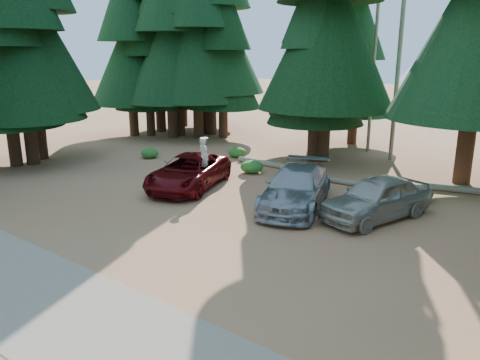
{
  "coord_description": "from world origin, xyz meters",
  "views": [
    {
      "loc": [
        9.83,
        -11.94,
        6.07
      ],
      "look_at": [
        -0.75,
        2.04,
        1.25
      ],
      "focal_mm": 35.0,
      "sensor_mm": 36.0,
      "label": 1
    }
  ],
  "objects": [
    {
      "name": "gravel_strip",
      "position": [
        0.0,
        -6.5,
        0.01
      ],
      "size": [
        26.0,
        3.5,
        0.01
      ],
      "primitive_type": "cube",
      "color": "tan",
      "rests_on": "ground"
    },
    {
      "name": "shrub_right",
      "position": [
        4.48,
        7.56,
        0.33
      ],
      "size": [
        1.21,
        1.21,
        0.67
      ],
      "primitive_type": "ellipsoid",
      "color": "#28681F",
      "rests_on": "ground"
    },
    {
      "name": "shrub_edge_west",
      "position": [
        -10.76,
        6.42,
        0.29
      ],
      "size": [
        1.05,
        1.05,
        0.58
      ],
      "primitive_type": "ellipsoid",
      "color": "#28681F",
      "rests_on": "ground"
    },
    {
      "name": "silver_minivan_center",
      "position": [
        0.76,
        3.78,
        0.8
      ],
      "size": [
        3.87,
        5.93,
        1.6
      ],
      "primitive_type": "imported",
      "rotation": [
        0.0,
        0.0,
        0.32
      ],
      "color": "#9DA0A5",
      "rests_on": "ground"
    },
    {
      "name": "shrub_far_left",
      "position": [
        -6.76,
        9.71,
        0.3
      ],
      "size": [
        1.08,
        1.08,
        0.59
      ],
      "primitive_type": "ellipsoid",
      "color": "#28681F",
      "rests_on": "ground"
    },
    {
      "name": "silver_minivan_right",
      "position": [
        3.87,
        4.38,
        0.81
      ],
      "size": [
        3.3,
        5.1,
        1.61
      ],
      "primitive_type": "imported",
      "rotation": [
        0.0,
        0.0,
        -0.32
      ],
      "color": "#B2AB9E",
      "rests_on": "ground"
    },
    {
      "name": "log_left",
      "position": [
        -3.85,
        8.84,
        0.15
      ],
      "size": [
        4.21,
        0.38,
        0.3
      ],
      "primitive_type": "cylinder",
      "rotation": [
        0.0,
        1.57,
        -0.02
      ],
      "color": "gray",
      "rests_on": "ground"
    },
    {
      "name": "ground",
      "position": [
        0.0,
        0.0,
        0.0
      ],
      "size": [
        160.0,
        160.0,
        0.0
      ],
      "primitive_type": "plane",
      "color": "#A16544",
      "rests_on": "ground"
    },
    {
      "name": "snag_front",
      "position": [
        0.8,
        14.5,
        6.0
      ],
      "size": [
        0.24,
        0.24,
        12.0
      ],
      "primitive_type": "cylinder",
      "color": "gray",
      "rests_on": "ground"
    },
    {
      "name": "shrub_center_right",
      "position": [
        -1.21,
        7.26,
        0.27
      ],
      "size": [
        1.0,
        1.0,
        0.55
      ],
      "primitive_type": "ellipsoid",
      "color": "#28681F",
      "rests_on": "ground"
    },
    {
      "name": "shrub_center_left",
      "position": [
        -3.86,
        7.17,
        0.33
      ],
      "size": [
        1.19,
        1.19,
        0.65
      ],
      "primitive_type": "ellipsoid",
      "color": "#28681F",
      "rests_on": "ground"
    },
    {
      "name": "red_pickup",
      "position": [
        -4.59,
        3.22,
        0.75
      ],
      "size": [
        4.09,
        5.92,
        1.5
      ],
      "primitive_type": "imported",
      "rotation": [
        0.0,
        0.0,
        0.32
      ],
      "color": "#5E080B",
      "rests_on": "ground"
    },
    {
      "name": "forest_belt_west",
      "position": [
        -15.5,
        4.0,
        0.0
      ],
      "size": [
        6.0,
        22.0,
        22.0
      ],
      "primitive_type": null,
      "color": "black",
      "rests_on": "ground"
    },
    {
      "name": "shrub_left",
      "position": [
        -1.89,
        8.34,
        0.24
      ],
      "size": [
        0.87,
        0.87,
        0.48
      ],
      "primitive_type": "ellipsoid",
      "color": "#28681F",
      "rests_on": "ground"
    },
    {
      "name": "forest_belt_north",
      "position": [
        0.0,
        15.0,
        0.0
      ],
      "size": [
        36.0,
        7.0,
        22.0
      ],
      "primitive_type": null,
      "color": "black",
      "rests_on": "ground"
    },
    {
      "name": "frisbee_player",
      "position": [
        -4.0,
        3.61,
        1.47
      ],
      "size": [
        0.73,
        0.58,
        1.75
      ],
      "rotation": [
        0.0,
        0.0,
        2.85
      ],
      "color": "beige",
      "rests_on": "ground"
    },
    {
      "name": "log_mid",
      "position": [
        1.58,
        8.02,
        0.13
      ],
      "size": [
        3.1,
        0.44,
        0.25
      ],
      "primitive_type": "cylinder",
      "rotation": [
        0.0,
        1.57,
        0.06
      ],
      "color": "gray",
      "rests_on": "ground"
    },
    {
      "name": "snag_back",
      "position": [
        -1.2,
        16.0,
        5.0
      ],
      "size": [
        0.2,
        0.2,
        10.0
      ],
      "primitive_type": "cylinder",
      "color": "gray",
      "rests_on": "ground"
    }
  ]
}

